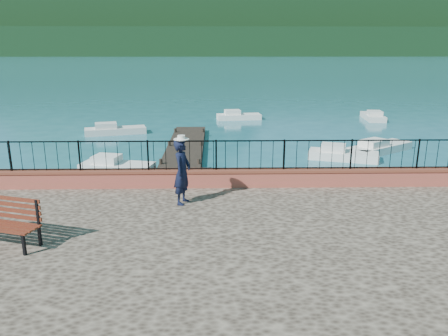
{
  "coord_description": "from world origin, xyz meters",
  "views": [
    {
      "loc": [
        -0.35,
        -10.0,
        5.63
      ],
      "look_at": [
        -0.08,
        2.0,
        2.3
      ],
      "focal_mm": 35.0,
      "sensor_mm": 36.0,
      "label": 1
    }
  ],
  "objects_px": {
    "boat_0": "(117,164)",
    "boat_3": "(115,128)",
    "person": "(182,172)",
    "boat_4": "(239,114)",
    "boat_5": "(373,114)",
    "boat_1": "(343,152)",
    "boat_2": "(380,145)"
  },
  "relations": [
    {
      "from": "person",
      "to": "boat_0",
      "type": "xyz_separation_m",
      "value": [
        -3.61,
        7.6,
        -1.76
      ]
    },
    {
      "from": "person",
      "to": "boat_4",
      "type": "bearing_deg",
      "value": 10.34
    },
    {
      "from": "boat_2",
      "to": "boat_5",
      "type": "distance_m",
      "value": 11.86
    },
    {
      "from": "boat_0",
      "to": "boat_3",
      "type": "distance_m",
      "value": 9.6
    },
    {
      "from": "person",
      "to": "boat_5",
      "type": "height_order",
      "value": "person"
    },
    {
      "from": "person",
      "to": "boat_2",
      "type": "relative_size",
      "value": 0.45
    },
    {
      "from": "boat_0",
      "to": "boat_5",
      "type": "bearing_deg",
      "value": 53.61
    },
    {
      "from": "boat_0",
      "to": "boat_2",
      "type": "relative_size",
      "value": 0.79
    },
    {
      "from": "boat_1",
      "to": "boat_5",
      "type": "relative_size",
      "value": 0.98
    },
    {
      "from": "person",
      "to": "boat_1",
      "type": "xyz_separation_m",
      "value": [
        7.61,
        9.71,
        -1.76
      ]
    },
    {
      "from": "boat_3",
      "to": "boat_4",
      "type": "height_order",
      "value": "same"
    },
    {
      "from": "boat_3",
      "to": "boat_5",
      "type": "distance_m",
      "value": 20.28
    },
    {
      "from": "boat_0",
      "to": "boat_1",
      "type": "bearing_deg",
      "value": 23.33
    },
    {
      "from": "boat_5",
      "to": "boat_2",
      "type": "bearing_deg",
      "value": 168.5
    },
    {
      "from": "boat_4",
      "to": "boat_0",
      "type": "bearing_deg",
      "value": -119.9
    },
    {
      "from": "boat_3",
      "to": "boat_4",
      "type": "distance_m",
      "value": 10.5
    },
    {
      "from": "boat_2",
      "to": "boat_3",
      "type": "bearing_deg",
      "value": 125.42
    },
    {
      "from": "boat_1",
      "to": "boat_2",
      "type": "xyz_separation_m",
      "value": [
        2.54,
        1.63,
        0.0
      ]
    },
    {
      "from": "boat_4",
      "to": "boat_5",
      "type": "bearing_deg",
      "value": -8.29
    },
    {
      "from": "person",
      "to": "boat_0",
      "type": "distance_m",
      "value": 8.59
    },
    {
      "from": "person",
      "to": "boat_3",
      "type": "bearing_deg",
      "value": 36.26
    },
    {
      "from": "boat_3",
      "to": "boat_5",
      "type": "bearing_deg",
      "value": 0.72
    },
    {
      "from": "boat_0",
      "to": "boat_4",
      "type": "bearing_deg",
      "value": 79.61
    },
    {
      "from": "boat_3",
      "to": "boat_2",
      "type": "bearing_deg",
      "value": -35.04
    },
    {
      "from": "boat_1",
      "to": "boat_2",
      "type": "height_order",
      "value": "same"
    },
    {
      "from": "boat_0",
      "to": "boat_3",
      "type": "relative_size",
      "value": 0.84
    },
    {
      "from": "boat_2",
      "to": "boat_4",
      "type": "distance_m",
      "value": 13.65
    },
    {
      "from": "boat_5",
      "to": "boat_0",
      "type": "bearing_deg",
      "value": 137.04
    },
    {
      "from": "boat_1",
      "to": "boat_3",
      "type": "xyz_separation_m",
      "value": [
        -13.34,
        7.25,
        0.0
      ]
    },
    {
      "from": "boat_1",
      "to": "boat_2",
      "type": "distance_m",
      "value": 3.02
    },
    {
      "from": "person",
      "to": "boat_4",
      "type": "xyz_separation_m",
      "value": [
        2.91,
        22.92,
        -1.76
      ]
    },
    {
      "from": "person",
      "to": "boat_5",
      "type": "relative_size",
      "value": 0.54
    }
  ]
}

